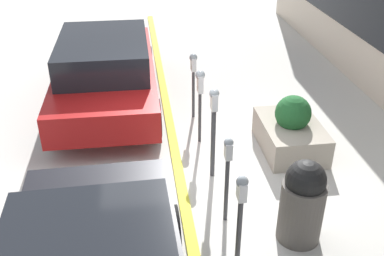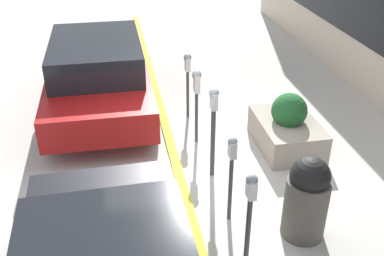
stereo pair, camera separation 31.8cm
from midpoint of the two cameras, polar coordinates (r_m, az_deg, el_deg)
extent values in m
plane|color=beige|center=(7.33, 0.28, -6.26)|extent=(40.00, 40.00, 0.00)
cube|color=gold|center=(7.31, -0.34, -6.18)|extent=(19.00, 0.16, 0.04)
cylinder|color=#38383D|center=(5.43, 7.64, -13.76)|extent=(0.06, 0.06, 1.17)
cube|color=silver|center=(4.98, 8.17, -7.88)|extent=(0.16, 0.09, 0.23)
sphere|color=gray|center=(4.91, 8.27, -6.80)|extent=(0.14, 0.14, 0.14)
cylinder|color=#38383D|center=(6.23, 5.87, -7.84)|extent=(0.06, 0.06, 1.04)
cube|color=silver|center=(5.87, 6.19, -2.87)|extent=(0.15, 0.09, 0.24)
sphere|color=gray|center=(5.80, 6.25, -1.88)|extent=(0.13, 0.13, 0.13)
cylinder|color=#38383D|center=(7.06, 3.98, -2.02)|extent=(0.07, 0.07, 1.20)
cube|color=silver|center=(6.71, 4.19, 3.34)|extent=(0.18, 0.09, 0.26)
sphere|color=gray|center=(6.65, 4.24, 4.36)|extent=(0.15, 0.15, 0.15)
cylinder|color=#38383D|center=(8.04, 2.13, 1.38)|extent=(0.06, 0.06, 1.00)
cube|color=silver|center=(7.75, 2.22, 5.67)|extent=(0.20, 0.09, 0.32)
sphere|color=gray|center=(7.69, 2.24, 6.74)|extent=(0.17, 0.17, 0.17)
cylinder|color=#38383D|center=(8.89, 1.20, 4.31)|extent=(0.06, 0.06, 1.00)
cube|color=silver|center=(8.64, 1.25, 8.11)|extent=(0.18, 0.09, 0.26)
sphere|color=gray|center=(8.59, 1.26, 8.93)|extent=(0.15, 0.15, 0.15)
cube|color=#A39989|center=(8.14, 13.46, -1.04)|extent=(1.44, 1.00, 0.51)
sphere|color=#1E5628|center=(7.93, 13.84, 1.82)|extent=(0.62, 0.62, 0.62)
cylinder|color=black|center=(5.77, -1.12, -13.34)|extent=(0.72, 0.22, 0.72)
cylinder|color=black|center=(5.88, -17.93, -14.16)|extent=(0.72, 0.22, 0.72)
cube|color=maroon|center=(9.50, -9.86, 6.52)|extent=(4.72, 1.96, 0.57)
cube|color=black|center=(9.12, -10.20, 9.40)|extent=(2.46, 1.72, 0.58)
cylinder|color=black|center=(10.96, -4.86, 8.40)|extent=(0.72, 0.23, 0.72)
cylinder|color=black|center=(11.04, -14.28, 7.73)|extent=(0.72, 0.23, 0.72)
cylinder|color=black|center=(8.30, -3.71, 1.21)|extent=(0.72, 0.23, 0.72)
cylinder|color=black|center=(8.40, -15.99, 0.40)|extent=(0.72, 0.23, 0.72)
cylinder|color=#514C47|center=(6.18, 15.13, -10.23)|extent=(0.58, 0.58, 0.87)
sphere|color=black|center=(5.88, 15.77, -6.39)|extent=(0.52, 0.52, 0.52)
camera|label=1|loc=(0.16, 91.33, -0.75)|focal=42.00mm
camera|label=2|loc=(0.16, -88.67, 0.75)|focal=42.00mm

